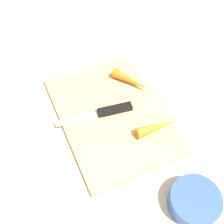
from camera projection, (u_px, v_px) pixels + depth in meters
ground_plane at (112, 115)px, 0.73m from camera, size 1.40×1.40×0.00m
cutting_board at (112, 113)px, 0.72m from camera, size 0.36×0.26×0.01m
knife at (110, 111)px, 0.71m from camera, size 0.05×0.20×0.01m
carrot_short at (157, 127)px, 0.68m from camera, size 0.03×0.11×0.03m
carrot_long at (131, 81)px, 0.76m from camera, size 0.11×0.08×0.03m
small_bowl at (194, 201)px, 0.58m from camera, size 0.11×0.11×0.04m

